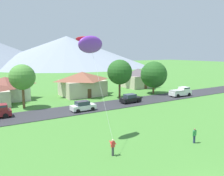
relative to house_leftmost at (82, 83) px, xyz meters
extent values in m
cube|color=#2D2D33|center=(-7.38, -11.91, -2.78)|extent=(160.00, 6.67, 0.08)
cone|color=gray|center=(37.00, 108.75, 7.52)|extent=(113.60, 113.60, 20.69)
cube|color=beige|center=(0.00, 0.00, -1.06)|extent=(9.19, 7.56, 3.51)
pyramid|color=brown|center=(0.00, 0.00, 1.66)|extent=(9.92, 8.17, 1.93)
cube|color=brown|center=(0.00, -3.80, -1.82)|extent=(0.90, 0.06, 2.00)
cube|color=silver|center=(-15.83, 3.26, -1.25)|extent=(8.51, 7.00, 3.15)
pyramid|color=brown|center=(-15.83, 3.26, 1.19)|extent=(9.19, 7.56, 1.73)
cube|color=brown|center=(-15.83, -0.26, -1.82)|extent=(0.90, 0.06, 2.00)
cube|color=beige|center=(18.59, 3.23, -1.12)|extent=(7.56, 7.15, 3.41)
pyramid|color=#564C51|center=(18.59, 3.23, 1.52)|extent=(8.16, 7.73, 1.87)
cube|color=brown|center=(18.59, -0.37, -1.82)|extent=(0.90, 0.06, 2.00)
cylinder|color=brown|center=(5.74, -6.96, -1.00)|extent=(0.44, 0.44, 3.64)
sphere|color=#23561E|center=(5.74, -6.96, 2.83)|extent=(5.38, 5.38, 5.38)
cylinder|color=brown|center=(-13.98, -5.78, -0.88)|extent=(0.44, 0.44, 3.89)
sphere|color=#4C8938|center=(-13.98, -5.78, 2.77)|extent=(4.53, 4.53, 4.53)
cylinder|color=brown|center=(15.48, -6.94, -1.70)|extent=(0.44, 0.44, 2.24)
sphere|color=#23561E|center=(15.48, -6.94, 1.78)|extent=(6.30, 6.30, 6.30)
cube|color=white|center=(-5.80, -13.25, -2.14)|extent=(4.23, 1.86, 0.80)
cube|color=#2D3847|center=(-5.95, -13.25, -1.40)|extent=(2.22, 1.62, 0.68)
cylinder|color=black|center=(-4.47, -12.31, -2.42)|extent=(0.64, 0.25, 0.64)
cylinder|color=black|center=(-4.44, -14.15, -2.42)|extent=(0.64, 0.25, 0.64)
cylinder|color=black|center=(-7.17, -12.35, -2.42)|extent=(0.64, 0.25, 0.64)
cylinder|color=black|center=(-7.14, -14.19, -2.42)|extent=(0.64, 0.25, 0.64)
cube|color=black|center=(4.80, -12.33, -2.14)|extent=(4.28, 2.00, 0.80)
cube|color=#2D3847|center=(4.65, -12.34, -1.40)|extent=(2.27, 1.69, 0.68)
cylinder|color=black|center=(6.10, -11.35, -2.42)|extent=(0.65, 0.27, 0.64)
cylinder|color=black|center=(6.19, -13.19, -2.42)|extent=(0.65, 0.27, 0.64)
cylinder|color=black|center=(3.40, -11.48, -2.42)|extent=(0.65, 0.27, 0.64)
cylinder|color=black|center=(3.49, -13.32, -2.42)|extent=(0.65, 0.27, 0.64)
cube|color=white|center=(18.30, -12.81, -2.07)|extent=(5.29, 2.24, 0.84)
cube|color=white|center=(19.40, -12.86, -1.20)|extent=(1.98, 1.93, 0.90)
cube|color=#2D3847|center=(19.40, -12.86, -0.93)|extent=(1.70, 1.95, 0.28)
cube|color=#B7B7B7|center=(17.15, -12.76, -1.47)|extent=(2.79, 2.08, 0.36)
cylinder|color=black|center=(20.05, -11.87, -2.36)|extent=(0.77, 0.32, 0.76)
cylinder|color=black|center=(19.95, -13.91, -2.36)|extent=(0.77, 0.32, 0.76)
cylinder|color=black|center=(16.65, -11.71, -2.36)|extent=(0.77, 0.32, 0.76)
cylinder|color=black|center=(16.55, -13.75, -2.36)|extent=(0.77, 0.32, 0.76)
cube|color=maroon|center=(-18.23, -10.35, -1.20)|extent=(1.98, 1.92, 0.90)
cube|color=#2D3847|center=(-18.23, -10.35, -0.93)|extent=(1.69, 1.95, 0.28)
cylinder|color=black|center=(-17.58, -9.36, -2.36)|extent=(0.77, 0.31, 0.76)
cylinder|color=black|center=(-17.67, -11.40, -2.36)|extent=(0.77, 0.31, 0.76)
cylinder|color=#3D3D42|center=(-10.39, -30.35, -2.38)|extent=(0.24, 0.24, 0.88)
cube|color=red|center=(-10.39, -30.35, -1.65)|extent=(0.36, 0.22, 0.58)
sphere|color=beige|center=(-10.39, -30.35, -1.25)|extent=(0.21, 0.21, 0.21)
cylinder|color=red|center=(-10.61, -30.29, -1.51)|extent=(0.18, 0.55, 0.37)
cylinder|color=red|center=(-10.17, -30.29, -1.51)|extent=(0.18, 0.55, 0.37)
ellipsoid|color=purple|center=(-9.99, -24.97, 7.98)|extent=(3.42, 1.97, 2.11)
ellipsoid|color=red|center=(-10.07, -24.52, 8.56)|extent=(3.31, 1.03, 0.73)
cylinder|color=silver|center=(-10.19, -27.66, 3.35)|extent=(0.43, 5.40, 9.26)
cylinder|color=navy|center=(-1.06, -32.39, -2.38)|extent=(0.24, 0.24, 0.88)
cube|color=#388E51|center=(-1.06, -32.39, -1.65)|extent=(0.36, 0.22, 0.58)
sphere|color=brown|center=(-1.06, -32.39, -1.25)|extent=(0.21, 0.21, 0.21)
cylinder|color=#388E51|center=(-1.28, -32.39, -1.70)|extent=(0.12, 0.18, 0.59)
cylinder|color=#388E51|center=(-0.84, -32.39, -1.70)|extent=(0.12, 0.18, 0.59)
camera|label=1|loc=(-21.46, -48.33, 7.21)|focal=36.91mm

